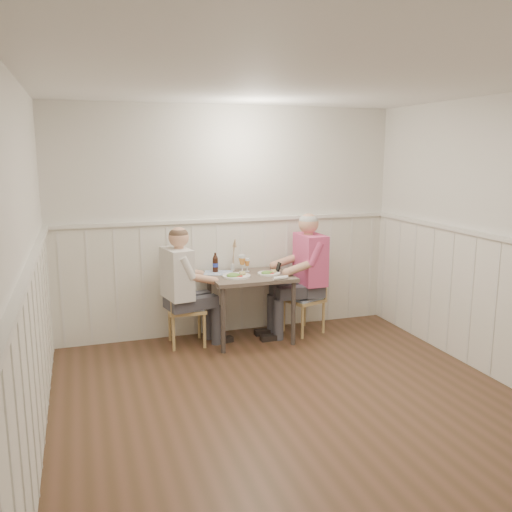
% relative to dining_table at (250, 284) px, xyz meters
% --- Properties ---
extents(ground_plane, '(4.50, 4.50, 0.00)m').
position_rel_dining_table_xyz_m(ground_plane, '(-0.13, -1.84, -0.65)').
color(ground_plane, '#4B3320').
extents(room_shell, '(4.04, 4.54, 2.60)m').
position_rel_dining_table_xyz_m(room_shell, '(-0.13, -1.84, 0.87)').
color(room_shell, silver).
rests_on(room_shell, ground).
extents(wainscot, '(4.00, 4.49, 1.34)m').
position_rel_dining_table_xyz_m(wainscot, '(-0.13, -1.15, 0.04)').
color(wainscot, silver).
rests_on(wainscot, ground).
extents(dining_table, '(0.89, 0.70, 0.75)m').
position_rel_dining_table_xyz_m(dining_table, '(0.00, 0.00, 0.00)').
color(dining_table, brown).
rests_on(dining_table, ground).
extents(chair_right, '(0.49, 0.49, 0.81)m').
position_rel_dining_table_xyz_m(chair_right, '(0.72, 0.07, -0.21)').
color(chair_right, tan).
rests_on(chair_right, ground).
extents(chair_left, '(0.41, 0.41, 0.82)m').
position_rel_dining_table_xyz_m(chair_left, '(-0.76, 0.08, -0.20)').
color(chair_left, tan).
rests_on(chair_left, ground).
extents(man_in_pink, '(0.66, 0.46, 1.43)m').
position_rel_dining_table_xyz_m(man_in_pink, '(0.68, 0.02, -0.05)').
color(man_in_pink, '#3F3F47').
rests_on(man_in_pink, ground).
extents(diner_cream, '(0.67, 0.48, 1.34)m').
position_rel_dining_table_xyz_m(diner_cream, '(-0.77, 0.01, -0.09)').
color(diner_cream, '#3F3F47').
rests_on(diner_cream, ground).
extents(plate_man, '(0.25, 0.25, 0.06)m').
position_rel_dining_table_xyz_m(plate_man, '(0.20, -0.03, 0.12)').
color(plate_man, white).
rests_on(plate_man, dining_table).
extents(plate_diner, '(0.31, 0.31, 0.08)m').
position_rel_dining_table_xyz_m(plate_diner, '(-0.19, -0.06, 0.13)').
color(plate_diner, white).
rests_on(plate_diner, dining_table).
extents(beer_glass_a, '(0.06, 0.06, 0.15)m').
position_rel_dining_table_xyz_m(beer_glass_a, '(0.02, 0.17, 0.21)').
color(beer_glass_a, silver).
rests_on(beer_glass_a, dining_table).
extents(beer_glass_b, '(0.08, 0.08, 0.20)m').
position_rel_dining_table_xyz_m(beer_glass_b, '(-0.04, 0.17, 0.24)').
color(beer_glass_b, silver).
rests_on(beer_glass_b, dining_table).
extents(beer_bottle, '(0.06, 0.06, 0.22)m').
position_rel_dining_table_xyz_m(beer_bottle, '(-0.33, 0.25, 0.20)').
color(beer_bottle, black).
rests_on(beer_bottle, dining_table).
extents(rolled_napkin, '(0.18, 0.07, 0.04)m').
position_rel_dining_table_xyz_m(rolled_napkin, '(0.24, -0.31, 0.12)').
color(rolled_napkin, white).
rests_on(rolled_napkin, dining_table).
extents(grass_vase, '(0.04, 0.04, 0.39)m').
position_rel_dining_table_xyz_m(grass_vase, '(-0.13, 0.26, 0.28)').
color(grass_vase, silver).
rests_on(grass_vase, dining_table).
extents(gingham_mat, '(0.38, 0.34, 0.01)m').
position_rel_dining_table_xyz_m(gingham_mat, '(-0.31, 0.20, 0.11)').
color(gingham_mat, '#4B6DAB').
rests_on(gingham_mat, dining_table).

